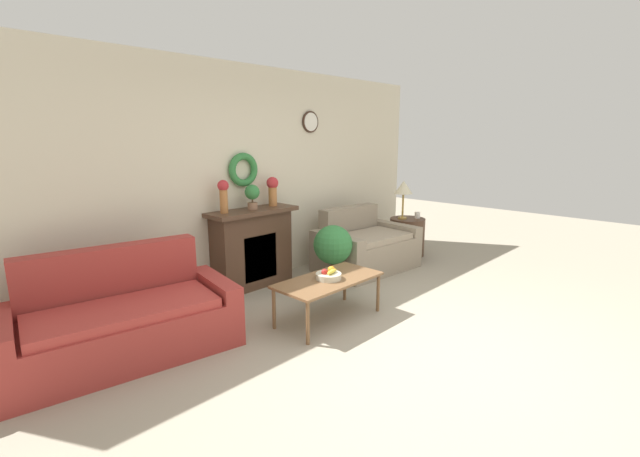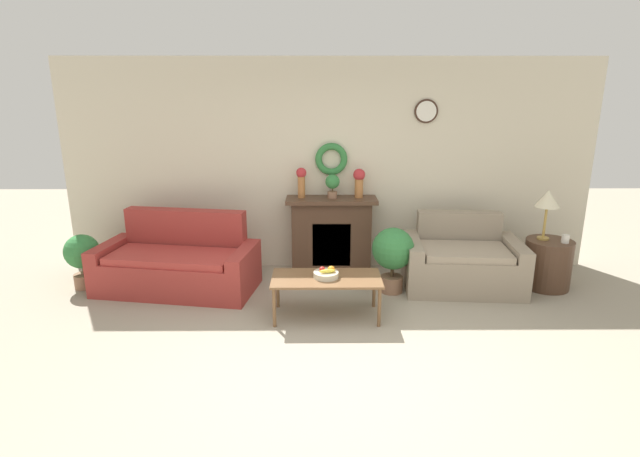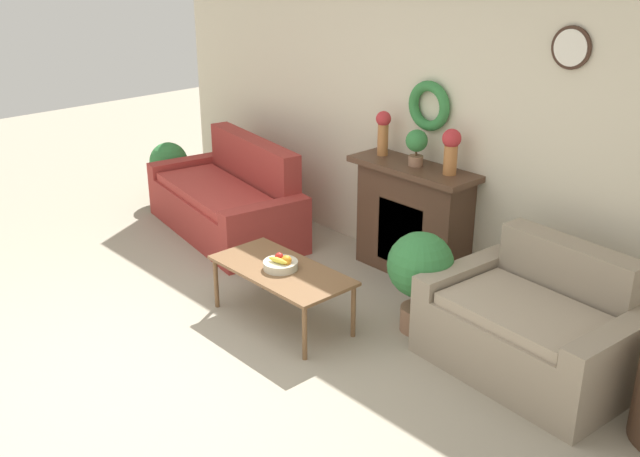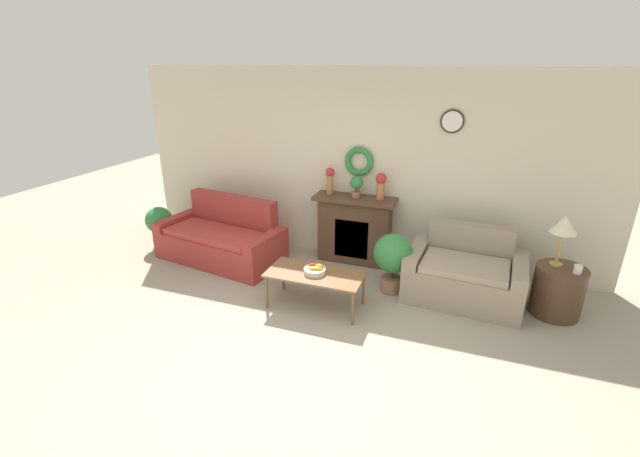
{
  "view_description": "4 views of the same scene",
  "coord_description": "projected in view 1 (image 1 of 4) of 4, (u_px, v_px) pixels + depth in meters",
  "views": [
    {
      "loc": [
        -3.08,
        -1.64,
        1.85
      ],
      "look_at": [
        0.29,
        1.62,
        0.84
      ],
      "focal_mm": 24.0,
      "sensor_mm": 36.0,
      "label": 1
    },
    {
      "loc": [
        -0.16,
        -3.66,
        2.34
      ],
      "look_at": [
        -0.13,
        1.36,
        0.91
      ],
      "focal_mm": 28.0,
      "sensor_mm": 36.0,
      "label": 2
    },
    {
      "loc": [
        3.86,
        -2.03,
        2.81
      ],
      "look_at": [
        0.15,
        1.36,
        0.77
      ],
      "focal_mm": 42.0,
      "sensor_mm": 36.0,
      "label": 3
    },
    {
      "loc": [
        1.5,
        -3.01,
        2.74
      ],
      "look_at": [
        -0.19,
        1.69,
        0.79
      ],
      "focal_mm": 24.0,
      "sensor_mm": 36.0,
      "label": 4
    }
  ],
  "objects": [
    {
      "name": "mug",
      "position": [
        417.0,
        215.0,
        6.71
      ],
      "size": [
        0.09,
        0.09,
        0.1
      ],
      "color": "silver",
      "rests_on": "side_table_by_loveseat"
    },
    {
      "name": "potted_plant_on_mantel",
      "position": [
        252.0,
        194.0,
        5.16
      ],
      "size": [
        0.18,
        0.18,
        0.3
      ],
      "color": "#8E664C",
      "rests_on": "fireplace"
    },
    {
      "name": "coffee_table",
      "position": [
        329.0,
        282.0,
        4.33
      ],
      "size": [
        1.13,
        0.55,
        0.44
      ],
      "color": "brown",
      "rests_on": "ground_plane"
    },
    {
      "name": "vase_on_mantel_right",
      "position": [
        273.0,
        189.0,
        5.4
      ],
      "size": [
        0.15,
        0.15,
        0.37
      ],
      "color": "#AD6B38",
      "rests_on": "fireplace"
    },
    {
      "name": "vase_on_mantel_left",
      "position": [
        223.0,
        194.0,
        4.89
      ],
      "size": [
        0.13,
        0.13,
        0.38
      ],
      "color": "#AD6B38",
      "rests_on": "fireplace"
    },
    {
      "name": "fruit_bowl",
      "position": [
        329.0,
        275.0,
        4.31
      ],
      "size": [
        0.26,
        0.26,
        0.12
      ],
      "color": "beige",
      "rests_on": "coffee_table"
    },
    {
      "name": "potted_plant_floor_by_loveseat",
      "position": [
        333.0,
        248.0,
        5.31
      ],
      "size": [
        0.49,
        0.49,
        0.78
      ],
      "color": "#8E664C",
      "rests_on": "ground_plane"
    },
    {
      "name": "couch_left",
      "position": [
        123.0,
        321.0,
        3.65
      ],
      "size": [
        1.95,
        1.14,
        0.9
      ],
      "rotation": [
        0.0,
        0.0,
        -0.16
      ],
      "color": "#9E332D",
      "rests_on": "ground_plane"
    },
    {
      "name": "table_lamp",
      "position": [
        404.0,
        188.0,
        6.59
      ],
      "size": [
        0.28,
        0.28,
        0.59
      ],
      "color": "#B28E42",
      "rests_on": "side_table_by_loveseat"
    },
    {
      "name": "ground_plane",
      "position": [
        432.0,
        357.0,
        3.67
      ],
      "size": [
        16.0,
        16.0,
        0.0
      ],
      "primitive_type": "plane",
      "color": "#9E937F"
    },
    {
      "name": "wall_back",
      "position": [
        238.0,
        178.0,
        5.25
      ],
      "size": [
        6.8,
        0.15,
        2.7
      ],
      "color": "beige",
      "rests_on": "ground_plane"
    },
    {
      "name": "fireplace",
      "position": [
        253.0,
        248.0,
        5.31
      ],
      "size": [
        1.15,
        0.41,
        0.98
      ],
      "color": "#4C3323",
      "rests_on": "ground_plane"
    },
    {
      "name": "side_table_by_loveseat",
      "position": [
        407.0,
        237.0,
        6.76
      ],
      "size": [
        0.55,
        0.55,
        0.59
      ],
      "color": "#4C3323",
      "rests_on": "ground_plane"
    },
    {
      "name": "loveseat_right",
      "position": [
        365.0,
        247.0,
        6.07
      ],
      "size": [
        1.42,
        1.01,
        0.85
      ],
      "rotation": [
        0.0,
        0.0,
        -0.08
      ],
      "color": "gray",
      "rests_on": "ground_plane"
    }
  ]
}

